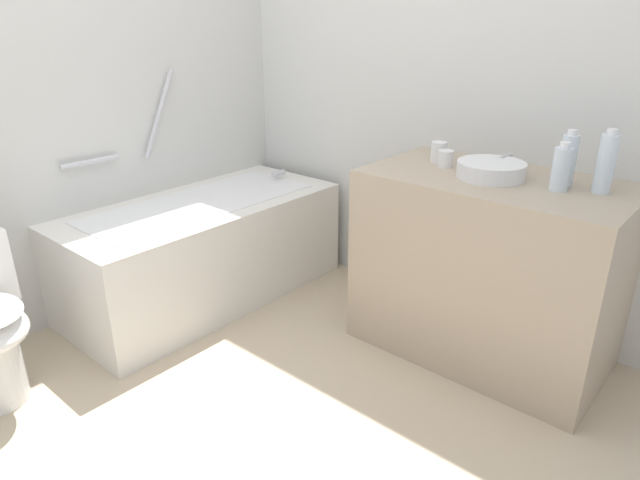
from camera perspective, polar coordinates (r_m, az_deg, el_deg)
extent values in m
plane|color=#C1AD8E|center=(2.29, -10.96, -18.75)|extent=(4.02, 4.02, 0.00)
cube|color=silver|center=(2.89, -29.77, 15.16)|extent=(3.42, 0.10, 2.53)
cube|color=silver|center=(2.94, 12.51, 17.53)|extent=(0.10, 2.87, 2.53)
cube|color=silver|center=(3.11, -11.88, -1.06)|extent=(1.52, 0.68, 0.55)
cube|color=white|center=(3.03, -12.23, 3.05)|extent=(1.24, 0.49, 0.09)
cylinder|color=silver|center=(3.37, -4.34, 6.91)|extent=(0.09, 0.03, 0.03)
cylinder|color=silver|center=(3.16, -16.35, 12.41)|extent=(0.24, 0.03, 0.45)
cylinder|color=silver|center=(2.99, -22.73, 7.48)|extent=(0.30, 0.03, 0.03)
cube|color=tan|center=(2.61, 16.87, -2.80)|extent=(0.63, 1.10, 0.85)
cylinder|color=white|center=(2.45, 17.31, 6.95)|extent=(0.29, 0.29, 0.07)
cylinder|color=#B9B9BE|center=(2.61, 18.99, 7.67)|extent=(0.02, 0.02, 0.07)
cylinder|color=#B9B9BE|center=(2.56, 18.64, 8.20)|extent=(0.10, 0.02, 0.02)
cylinder|color=#B9B9BE|center=(2.59, 20.17, 7.06)|extent=(0.03, 0.03, 0.04)
cylinder|color=#B9B9BE|center=(2.64, 17.75, 7.60)|extent=(0.03, 0.03, 0.04)
cylinder|color=silver|center=(2.38, 27.51, 6.97)|extent=(0.07, 0.07, 0.23)
cylinder|color=white|center=(2.35, 28.05, 9.87)|extent=(0.04, 0.04, 0.02)
cylinder|color=silver|center=(2.43, 24.29, 7.50)|extent=(0.06, 0.06, 0.20)
cylinder|color=white|center=(2.40, 24.72, 10.10)|extent=(0.04, 0.04, 0.02)
cylinder|color=silver|center=(2.35, 23.71, 6.73)|extent=(0.07, 0.07, 0.17)
cylinder|color=white|center=(2.33, 24.08, 8.99)|extent=(0.04, 0.04, 0.02)
cylinder|color=white|center=(2.57, 12.88, 8.22)|extent=(0.07, 0.07, 0.08)
cylinder|color=white|center=(2.65, 12.21, 8.89)|extent=(0.07, 0.07, 0.10)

